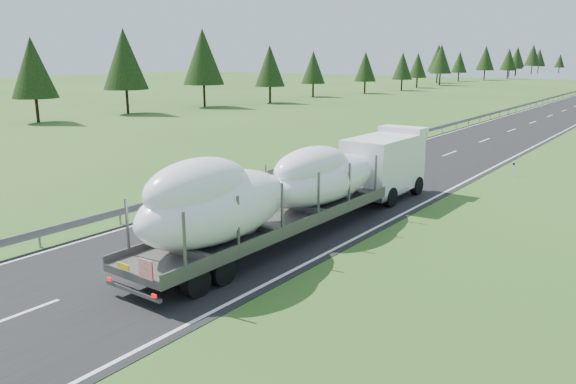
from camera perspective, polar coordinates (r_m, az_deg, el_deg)
The scene contains 4 objects.
ground at distance 19.14m, azimuth -26.15°, elevation -11.37°, with size 400.00×400.00×0.00m, color #2F551C.
guardrail at distance 109.82m, azimuth 25.36°, elevation 8.69°, with size 0.10×400.00×0.76m.
tree_line_left at distance 145.07m, azimuth 12.04°, elevation 13.03°, with size 13.58×311.42×12.45m.
boat_truck at distance 24.27m, azimuth 1.22°, elevation 0.82°, with size 3.07×20.01×4.27m.
Camera 1 is at (15.82, -7.60, 7.64)m, focal length 35.00 mm.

